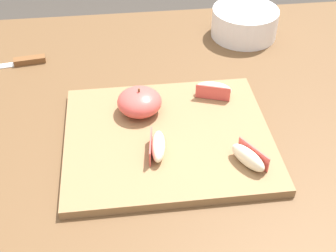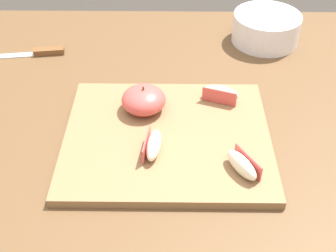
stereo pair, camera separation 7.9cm
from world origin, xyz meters
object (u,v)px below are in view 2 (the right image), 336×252
(cutting_board, at_px, (168,138))
(paring_knife, at_px, (44,52))
(apple_wedge_middle, at_px, (221,93))
(ceramic_fruit_bowl, at_px, (267,27))
(apple_wedge_front, at_px, (154,145))
(apple_wedge_right, at_px, (243,165))
(apple_half_skin_up, at_px, (144,100))

(cutting_board, height_order, paring_knife, cutting_board)
(apple_wedge_middle, xyz_separation_m, ceramic_fruit_bowl, (0.13, 0.26, 0.00))
(cutting_board, height_order, apple_wedge_middle, apple_wedge_middle)
(apple_wedge_front, bearing_deg, cutting_board, 62.91)
(apple_wedge_middle, distance_m, apple_wedge_front, 0.20)
(cutting_board, xyz_separation_m, apple_wedge_right, (0.12, -0.09, 0.02))
(paring_knife, bearing_deg, cutting_board, -45.20)
(apple_wedge_right, bearing_deg, ceramic_fruit_bowl, 76.47)
(apple_wedge_right, xyz_separation_m, paring_knife, (-0.42, 0.39, -0.03))
(apple_half_skin_up, relative_size, apple_wedge_right, 1.15)
(cutting_board, relative_size, apple_wedge_middle, 4.93)
(apple_half_skin_up, bearing_deg, cutting_board, -57.71)
(apple_wedge_right, distance_m, ceramic_fruit_bowl, 0.47)
(apple_wedge_right, bearing_deg, apple_wedge_middle, 95.79)
(apple_wedge_front, xyz_separation_m, ceramic_fruit_bowl, (0.26, 0.41, 0.00))
(paring_knife, bearing_deg, apple_wedge_right, -42.77)
(apple_wedge_front, bearing_deg, apple_half_skin_up, 100.71)
(apple_half_skin_up, height_order, paring_knife, apple_half_skin_up)
(ceramic_fruit_bowl, bearing_deg, apple_half_skin_up, -133.63)
(apple_wedge_middle, xyz_separation_m, paring_knife, (-0.40, 0.19, -0.03))
(paring_knife, xyz_separation_m, ceramic_fruit_bowl, (0.53, 0.07, 0.03))
(apple_wedge_middle, distance_m, paring_knife, 0.44)
(ceramic_fruit_bowl, bearing_deg, apple_wedge_middle, -116.37)
(apple_wedge_front, bearing_deg, ceramic_fruit_bowl, 57.99)
(apple_wedge_middle, relative_size, paring_knife, 0.47)
(apple_wedge_right, bearing_deg, cutting_board, 143.87)
(apple_wedge_front, distance_m, ceramic_fruit_bowl, 0.48)
(apple_wedge_front, relative_size, paring_knife, 0.46)
(apple_half_skin_up, distance_m, apple_wedge_right, 0.24)
(apple_wedge_right, bearing_deg, paring_knife, 137.23)
(apple_wedge_right, relative_size, ceramic_fruit_bowl, 0.46)
(apple_wedge_middle, height_order, paring_knife, apple_wedge_middle)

